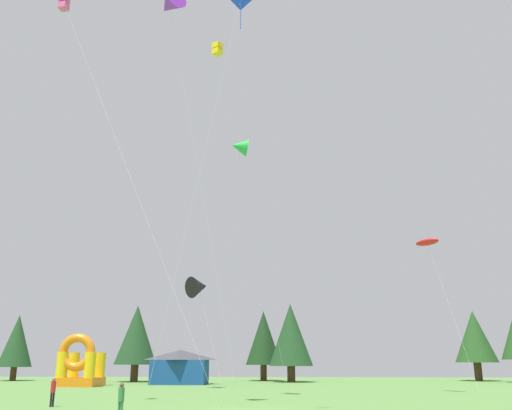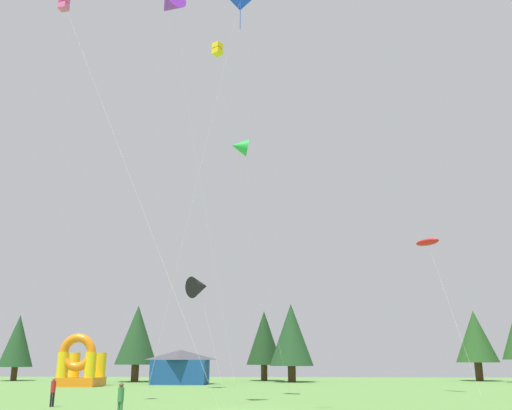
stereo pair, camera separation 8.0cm
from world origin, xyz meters
name	(u,v)px [view 2 (the right image)]	position (x,y,z in m)	size (l,w,h in m)	color
kite_pink_box	(65,5)	(-13.02, 0.79, 26.52)	(12.07, 2.56, 27.19)	#EA599E
kite_purple_delta	(170,4)	(-5.60, 0.68, 26.23)	(5.85, 5.68, 27.23)	purple
kite_yellow_box	(218,51)	(-3.16, 7.79, 26.84)	(5.87, 8.55, 27.47)	yellow
kite_red_parafoil	(427,242)	(14.63, 16.97, 12.74)	(3.45, 4.33, 13.12)	red
kite_green_delta	(240,147)	(-1.49, 9.72, 19.26)	(2.30, 8.99, 20.06)	green
kite_blue_diamond	(239,3)	(-0.32, -4.75, 22.24)	(5.97, 4.35, 23.02)	blue
kite_black_delta	(199,287)	(-6.66, 23.87, 9.82)	(4.45, 4.28, 11.03)	black
person_near_camera	(53,389)	(-12.21, 2.98, 1.02)	(0.41, 0.41, 1.72)	black
person_left_edge	(121,398)	(-5.93, -4.16, 1.01)	(0.38, 0.38, 1.70)	#33723F
inflatable_red_slide	(80,367)	(-19.83, 28.20, 1.93)	(4.08, 4.47, 5.39)	orange
festival_tent	(180,367)	(-10.19, 33.97, 1.90)	(6.16, 4.29, 3.81)	#19478C
tree_row_0	(18,341)	(-34.26, 43.37, 5.14)	(4.42, 4.42, 8.58)	#4C331E
tree_row_1	(137,335)	(-17.20, 40.53, 5.77)	(5.32, 5.32, 9.53)	#4C331E
tree_row_2	(264,338)	(-0.99, 45.10, 5.52)	(4.76, 4.76, 9.09)	#4C331E
tree_row_3	(291,335)	(2.65, 40.94, 5.77)	(5.53, 5.53, 9.67)	#4C331E
tree_row_4	(475,337)	(27.30, 45.85, 5.66)	(5.50, 5.50, 9.07)	#4C331E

